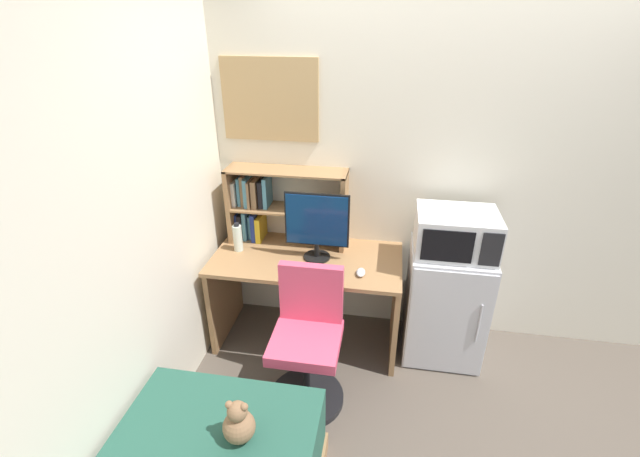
{
  "coord_description": "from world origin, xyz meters",
  "views": [
    {
      "loc": [
        -0.36,
        -2.89,
        2.25
      ],
      "look_at": [
        -0.79,
        -0.37,
        0.97
      ],
      "focal_mm": 24.14,
      "sensor_mm": 36.0,
      "label": 1
    }
  ],
  "objects_px": {
    "microwave": "(456,233)",
    "mini_fridge": "(445,303)",
    "wall_corkboard": "(270,100)",
    "hutch_bookshelf": "(270,203)",
    "teddy_bear": "(239,424)",
    "keyboard": "(314,271)",
    "monitor": "(317,224)",
    "computer_mouse": "(361,272)",
    "water_bottle": "(238,238)",
    "desk_chair": "(308,345)"
  },
  "relations": [
    {
      "from": "microwave",
      "to": "mini_fridge",
      "type": "bearing_deg",
      "value": -90.09
    },
    {
      "from": "microwave",
      "to": "wall_corkboard",
      "type": "height_order",
      "value": "wall_corkboard"
    },
    {
      "from": "microwave",
      "to": "wall_corkboard",
      "type": "relative_size",
      "value": 0.77
    },
    {
      "from": "hutch_bookshelf",
      "to": "mini_fridge",
      "type": "relative_size",
      "value": 1.02
    },
    {
      "from": "teddy_bear",
      "to": "keyboard",
      "type": "bearing_deg",
      "value": 81.93
    },
    {
      "from": "wall_corkboard",
      "to": "teddy_bear",
      "type": "bearing_deg",
      "value": -81.63
    },
    {
      "from": "monitor",
      "to": "wall_corkboard",
      "type": "xyz_separation_m",
      "value": [
        -0.37,
        0.32,
        0.75
      ]
    },
    {
      "from": "mini_fridge",
      "to": "teddy_bear",
      "type": "height_order",
      "value": "mini_fridge"
    },
    {
      "from": "teddy_bear",
      "to": "wall_corkboard",
      "type": "distance_m",
      "value": 1.99
    },
    {
      "from": "computer_mouse",
      "to": "water_bottle",
      "type": "height_order",
      "value": "water_bottle"
    },
    {
      "from": "monitor",
      "to": "desk_chair",
      "type": "bearing_deg",
      "value": -86.27
    },
    {
      "from": "hutch_bookshelf",
      "to": "desk_chair",
      "type": "bearing_deg",
      "value": -60.76
    },
    {
      "from": "computer_mouse",
      "to": "microwave",
      "type": "relative_size",
      "value": 0.2
    },
    {
      "from": "hutch_bookshelf",
      "to": "water_bottle",
      "type": "xyz_separation_m",
      "value": [
        -0.19,
        -0.21,
        -0.19
      ]
    },
    {
      "from": "monitor",
      "to": "keyboard",
      "type": "bearing_deg",
      "value": -85.49
    },
    {
      "from": "monitor",
      "to": "keyboard",
      "type": "distance_m",
      "value": 0.32
    },
    {
      "from": "hutch_bookshelf",
      "to": "mini_fridge",
      "type": "xyz_separation_m",
      "value": [
        1.3,
        -0.19,
        -0.6
      ]
    },
    {
      "from": "mini_fridge",
      "to": "water_bottle",
      "type": "bearing_deg",
      "value": -179.38
    },
    {
      "from": "keyboard",
      "to": "mini_fridge",
      "type": "relative_size",
      "value": 0.44
    },
    {
      "from": "hutch_bookshelf",
      "to": "computer_mouse",
      "type": "distance_m",
      "value": 0.86
    },
    {
      "from": "computer_mouse",
      "to": "keyboard",
      "type": "bearing_deg",
      "value": -174.81
    },
    {
      "from": "microwave",
      "to": "desk_chair",
      "type": "distance_m",
      "value": 1.19
    },
    {
      "from": "water_bottle",
      "to": "teddy_bear",
      "type": "height_order",
      "value": "water_bottle"
    },
    {
      "from": "computer_mouse",
      "to": "microwave",
      "type": "xyz_separation_m",
      "value": [
        0.59,
        0.2,
        0.24
      ]
    },
    {
      "from": "wall_corkboard",
      "to": "microwave",
      "type": "bearing_deg",
      "value": -12.42
    },
    {
      "from": "monitor",
      "to": "mini_fridge",
      "type": "distance_m",
      "value": 1.07
    },
    {
      "from": "teddy_bear",
      "to": "computer_mouse",
      "type": "bearing_deg",
      "value": 67.61
    },
    {
      "from": "wall_corkboard",
      "to": "hutch_bookshelf",
      "type": "bearing_deg",
      "value": -98.7
    },
    {
      "from": "hutch_bookshelf",
      "to": "teddy_bear",
      "type": "relative_size",
      "value": 3.74
    },
    {
      "from": "desk_chair",
      "to": "keyboard",
      "type": "bearing_deg",
      "value": 93.28
    },
    {
      "from": "hutch_bookshelf",
      "to": "computer_mouse",
      "type": "height_order",
      "value": "hutch_bookshelf"
    },
    {
      "from": "water_bottle",
      "to": "keyboard",
      "type": "bearing_deg",
      "value": -19.52
    },
    {
      "from": "computer_mouse",
      "to": "water_bottle",
      "type": "xyz_separation_m",
      "value": [
        -0.9,
        0.18,
        0.08
      ]
    },
    {
      "from": "hutch_bookshelf",
      "to": "keyboard",
      "type": "bearing_deg",
      "value": -45.81
    },
    {
      "from": "monitor",
      "to": "wall_corkboard",
      "type": "bearing_deg",
      "value": 139.86
    },
    {
      "from": "desk_chair",
      "to": "teddy_bear",
      "type": "distance_m",
      "value": 0.78
    },
    {
      "from": "computer_mouse",
      "to": "monitor",
      "type": "bearing_deg",
      "value": 152.22
    },
    {
      "from": "monitor",
      "to": "microwave",
      "type": "distance_m",
      "value": 0.91
    },
    {
      "from": "monitor",
      "to": "microwave",
      "type": "height_order",
      "value": "monitor"
    },
    {
      "from": "keyboard",
      "to": "desk_chair",
      "type": "relative_size",
      "value": 0.41
    },
    {
      "from": "keyboard",
      "to": "computer_mouse",
      "type": "relative_size",
      "value": 3.63
    },
    {
      "from": "mini_fridge",
      "to": "microwave",
      "type": "bearing_deg",
      "value": 89.91
    },
    {
      "from": "mini_fridge",
      "to": "desk_chair",
      "type": "relative_size",
      "value": 0.93
    },
    {
      "from": "water_bottle",
      "to": "wall_corkboard",
      "type": "bearing_deg",
      "value": 56.2
    },
    {
      "from": "monitor",
      "to": "microwave",
      "type": "xyz_separation_m",
      "value": [
        0.91,
        0.03,
        -0.01
      ]
    },
    {
      "from": "computer_mouse",
      "to": "mini_fridge",
      "type": "relative_size",
      "value": 0.12
    },
    {
      "from": "wall_corkboard",
      "to": "monitor",
      "type": "bearing_deg",
      "value": -40.14
    },
    {
      "from": "microwave",
      "to": "computer_mouse",
      "type": "bearing_deg",
      "value": -161.18
    },
    {
      "from": "hutch_bookshelf",
      "to": "mini_fridge",
      "type": "height_order",
      "value": "hutch_bookshelf"
    },
    {
      "from": "monitor",
      "to": "water_bottle",
      "type": "distance_m",
      "value": 0.6
    }
  ]
}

